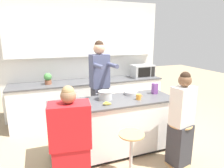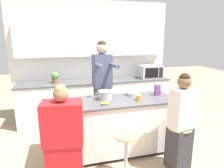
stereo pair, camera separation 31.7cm
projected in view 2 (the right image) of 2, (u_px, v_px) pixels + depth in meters
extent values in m
plane|color=tan|center=(113.00, 152.00, 3.38)|extent=(16.00, 16.00, 0.00)
cube|color=silver|center=(93.00, 60.00, 4.80)|extent=(3.70, 0.06, 2.70)
cube|color=white|center=(93.00, 40.00, 4.58)|extent=(3.41, 0.16, 0.75)
cube|color=white|center=(96.00, 100.00, 4.68)|extent=(3.41, 0.62, 0.88)
cube|color=#4C4C4F|center=(96.00, 81.00, 4.57)|extent=(3.44, 0.65, 0.03)
cube|color=black|center=(113.00, 150.00, 3.38)|extent=(1.90, 0.56, 0.06)
cube|color=white|center=(113.00, 126.00, 3.27)|extent=(1.98, 0.64, 0.83)
cube|color=#4C4C4F|center=(113.00, 101.00, 3.17)|extent=(2.02, 0.68, 0.03)
cylinder|color=#B7BABC|center=(64.00, 164.00, 2.53)|extent=(0.04, 0.04, 0.62)
cylinder|color=tan|center=(63.00, 142.00, 2.45)|extent=(0.34, 0.34, 0.02)
cylinder|color=#B7BABC|center=(126.00, 157.00, 2.69)|extent=(0.04, 0.04, 0.62)
cylinder|color=tan|center=(126.00, 135.00, 2.62)|extent=(0.34, 0.34, 0.02)
cylinder|color=tan|center=(176.00, 166.00, 2.99)|extent=(0.38, 0.38, 0.01)
cylinder|color=#B7BABC|center=(178.00, 148.00, 2.91)|extent=(0.04, 0.04, 0.62)
cylinder|color=tan|center=(180.00, 128.00, 2.84)|extent=(0.34, 0.34, 0.02)
cube|color=#383842|center=(103.00, 112.00, 3.78)|extent=(0.30, 0.25, 1.00)
cube|color=#474C6B|center=(102.00, 71.00, 3.59)|extent=(0.34, 0.25, 0.60)
cylinder|color=#474C6B|center=(100.00, 66.00, 3.27)|extent=(0.10, 0.33, 0.07)
cylinder|color=#474C6B|center=(114.00, 65.00, 3.36)|extent=(0.10, 0.33, 0.07)
sphere|color=tan|center=(102.00, 48.00, 3.50)|extent=(0.23, 0.23, 0.21)
sphere|color=black|center=(102.00, 45.00, 3.49)|extent=(0.18, 0.18, 0.16)
cube|color=red|center=(65.00, 166.00, 2.49)|extent=(0.47, 0.32, 0.65)
cube|color=red|center=(63.00, 123.00, 2.35)|extent=(0.51, 0.35, 0.52)
sphere|color=#936B4C|center=(61.00, 95.00, 2.27)|extent=(0.20, 0.20, 0.18)
sphere|color=#A37F51|center=(61.00, 90.00, 2.26)|extent=(0.16, 0.16, 0.14)
cube|color=#333338|center=(178.00, 148.00, 2.89)|extent=(0.34, 0.32, 0.65)
cube|color=silver|center=(182.00, 109.00, 2.75)|extent=(0.36, 0.28, 0.57)
sphere|color=brown|center=(184.00, 82.00, 2.66)|extent=(0.22, 0.22, 0.18)
sphere|color=black|center=(185.00, 78.00, 2.65)|extent=(0.17, 0.17, 0.15)
cylinder|color=#B7BABC|center=(105.00, 95.00, 3.21)|extent=(0.22, 0.22, 0.13)
cylinder|color=#B7BABC|center=(105.00, 91.00, 3.19)|extent=(0.23, 0.23, 0.01)
cylinder|color=#B7BABC|center=(97.00, 93.00, 3.17)|extent=(0.05, 0.01, 0.01)
cylinder|color=#B7BABC|center=(113.00, 92.00, 3.23)|extent=(0.05, 0.01, 0.01)
cylinder|color=#B7BABC|center=(132.00, 94.00, 3.44)|extent=(0.22, 0.22, 0.06)
cylinder|color=orange|center=(138.00, 98.00, 3.15)|extent=(0.08, 0.08, 0.09)
torus|color=orange|center=(142.00, 97.00, 3.16)|extent=(0.04, 0.01, 0.04)
cylinder|color=orange|center=(79.00, 105.00, 2.80)|extent=(0.09, 0.09, 0.10)
torus|color=orange|center=(83.00, 105.00, 2.81)|extent=(0.04, 0.01, 0.04)
ellipsoid|color=yellow|center=(105.00, 104.00, 2.94)|extent=(0.12, 0.04, 0.05)
ellipsoid|color=yellow|center=(103.00, 103.00, 2.96)|extent=(0.09, 0.11, 0.05)
ellipsoid|color=yellow|center=(106.00, 103.00, 2.98)|extent=(0.10, 0.10, 0.05)
cube|color=#7A428E|center=(157.00, 90.00, 3.43)|extent=(0.08, 0.08, 0.18)
cylinder|color=white|center=(158.00, 84.00, 3.41)|extent=(0.04, 0.04, 0.02)
cube|color=#B2B5B7|center=(150.00, 72.00, 4.83)|extent=(0.53, 0.34, 0.30)
cube|color=black|center=(152.00, 73.00, 4.66)|extent=(0.33, 0.01, 0.23)
cube|color=black|center=(161.00, 72.00, 4.72)|extent=(0.09, 0.01, 0.24)
cylinder|color=#93563D|center=(55.00, 81.00, 4.33)|extent=(0.14, 0.14, 0.09)
sphere|color=#478942|center=(55.00, 76.00, 4.31)|extent=(0.16, 0.16, 0.16)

